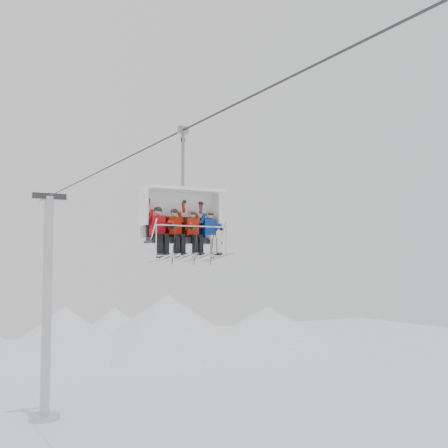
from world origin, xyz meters
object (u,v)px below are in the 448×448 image
chairlift_carrier (181,215)px  skier_far_right (211,232)px  skier_far_left (159,230)px  skier_center_left (175,231)px  lift_tower_right (47,321)px  skier_center_right (193,232)px

chairlift_carrier → skier_far_right: 1.05m
skier_far_right → chairlift_carrier: bearing=160.1°
chairlift_carrier → skier_far_right: bearing=-19.9°
skier_far_left → skier_center_left: skier_far_left is taller
lift_tower_right → skier_center_left: (-0.32, -19.59, 4.41)m
chairlift_carrier → skier_center_left: 0.67m
skier_far_left → skier_center_left: size_ratio=1.00×
chairlift_carrier → skier_far_left: (-0.84, -0.31, -0.48)m
chairlift_carrier → skier_center_right: 0.65m
lift_tower_right → chairlift_carrier: size_ratio=3.38×
skier_far_left → skier_center_left: bearing=-0.5°
chairlift_carrier → skier_center_right: size_ratio=2.36×
skier_center_left → lift_tower_right: bearing=89.1°
lift_tower_right → chairlift_carrier: lift_tower_right is taller
chairlift_carrier → skier_far_right: size_ratio=2.36×
skier_center_left → skier_far_right: 1.18m
lift_tower_right → skier_center_right: bearing=-89.2°
skier_far_left → skier_center_left: (0.53, -0.00, -0.02)m
chairlift_carrier → skier_far_left: chairlift_carrier is taller
lift_tower_right → chairlift_carrier: 19.89m
skier_center_right → skier_far_right: bearing=0.1°
skier_center_left → skier_center_right: size_ratio=1.00×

